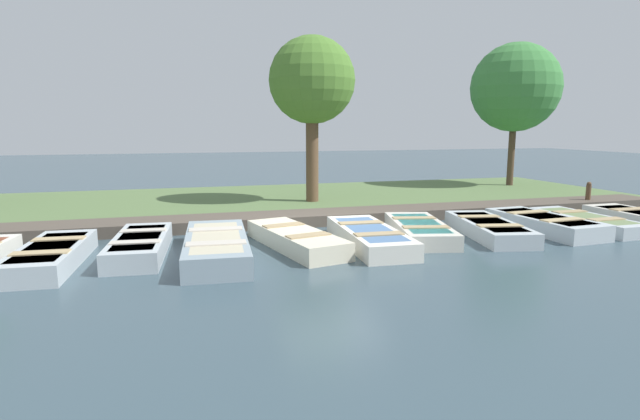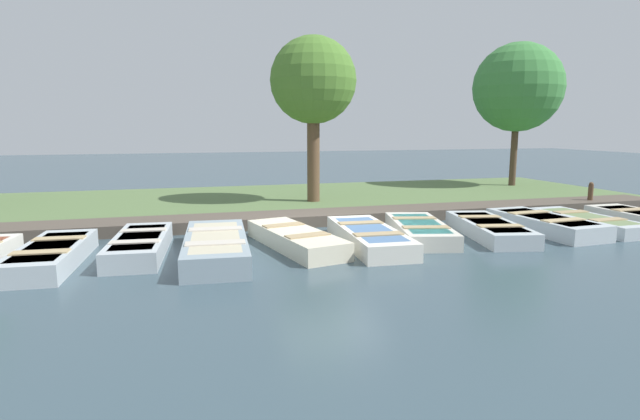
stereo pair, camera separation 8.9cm
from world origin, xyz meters
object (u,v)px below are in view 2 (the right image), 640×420
object	(u,v)px
rowboat_2	(51,255)
rowboat_4	(216,246)
rowboat_3	(140,245)
rowboat_6	(369,236)
rowboat_7	(420,230)
park_tree_left	(313,82)
rowboat_8	(489,228)
mooring_post_far	(590,196)
rowboat_10	(588,222)
rowboat_9	(545,224)
park_tree_center	(518,88)
rowboat_5	(295,238)

from	to	relation	value
rowboat_2	rowboat_4	bearing A→B (deg)	89.30
rowboat_3	rowboat_2	bearing A→B (deg)	-71.89
rowboat_3	rowboat_6	xyz separation A→B (m)	(0.47, 4.64, -0.01)
rowboat_6	rowboat_7	bearing A→B (deg)	109.21
park_tree_left	rowboat_8	bearing A→B (deg)	27.50
rowboat_8	mooring_post_far	size ratio (longest dim) A/B	3.79
rowboat_3	mooring_post_far	xyz separation A→B (m)	(-2.14, 12.89, 0.23)
rowboat_4	rowboat_8	bearing A→B (deg)	96.24
park_tree_left	rowboat_4	bearing A→B (deg)	-31.67
rowboat_10	rowboat_9	bearing A→B (deg)	-86.89
mooring_post_far	park_tree_left	bearing A→B (deg)	-109.59
rowboat_9	park_tree_left	xyz separation A→B (m)	(-5.30, -4.36, 3.66)
rowboat_7	rowboat_4	bearing A→B (deg)	-70.36
rowboat_10	park_tree_left	xyz separation A→B (m)	(-5.20, -5.72, 3.69)
rowboat_7	mooring_post_far	distance (m)	7.21
mooring_post_far	park_tree_center	xyz separation A→B (m)	(-4.93, 0.86, 3.60)
park_tree_center	mooring_post_far	bearing A→B (deg)	-9.90
rowboat_5	park_tree_left	xyz separation A→B (m)	(-5.24, 1.79, 3.66)
rowboat_2	rowboat_4	distance (m)	2.94
rowboat_7	park_tree_left	xyz separation A→B (m)	(-5.07, -1.16, 3.68)
rowboat_10	rowboat_5	bearing A→B (deg)	-90.77
rowboat_6	rowboat_7	distance (m)	1.45
rowboat_9	park_tree_left	bearing A→B (deg)	-143.94
rowboat_3	rowboat_10	world-z (taller)	rowboat_3
park_tree_center	rowboat_3	bearing A→B (deg)	-62.78
rowboat_9	park_tree_center	size ratio (longest dim) A/B	0.52
rowboat_6	rowboat_9	distance (m)	4.59
rowboat_6	rowboat_9	bearing A→B (deg)	95.42
rowboat_4	rowboat_5	bearing A→B (deg)	105.73
rowboat_10	rowboat_7	bearing A→B (deg)	-92.70
rowboat_2	rowboat_7	distance (m)	7.54
park_tree_center	rowboat_2	bearing A→B (deg)	-64.01
rowboat_6	rowboat_8	xyz separation A→B (m)	(-0.12, 3.02, -0.01)
rowboat_8	park_tree_left	bearing A→B (deg)	-141.15
rowboat_2	park_tree_left	distance (m)	9.10
rowboat_3	park_tree_center	size ratio (longest dim) A/B	0.51
rowboat_9	park_tree_left	world-z (taller)	park_tree_left
rowboat_4	rowboat_10	xyz separation A→B (m)	(-0.38, 9.17, -0.06)
rowboat_9	rowboat_10	bearing A→B (deg)	90.84
mooring_post_far	park_tree_center	world-z (taller)	park_tree_center
rowboat_3	rowboat_7	world-z (taller)	rowboat_3
mooring_post_far	rowboat_8	bearing A→B (deg)	-64.54
rowboat_4	mooring_post_far	bearing A→B (deg)	107.47
park_tree_center	rowboat_6	bearing A→B (deg)	-50.38
rowboat_8	mooring_post_far	bearing A→B (deg)	126.82
rowboat_2	mooring_post_far	world-z (taller)	mooring_post_far
rowboat_9	rowboat_10	xyz separation A→B (m)	(-0.10, 1.37, -0.04)
rowboat_4	rowboat_9	distance (m)	7.80
rowboat_5	rowboat_7	size ratio (longest dim) A/B	1.06
rowboat_3	rowboat_9	bearing A→B (deg)	92.58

